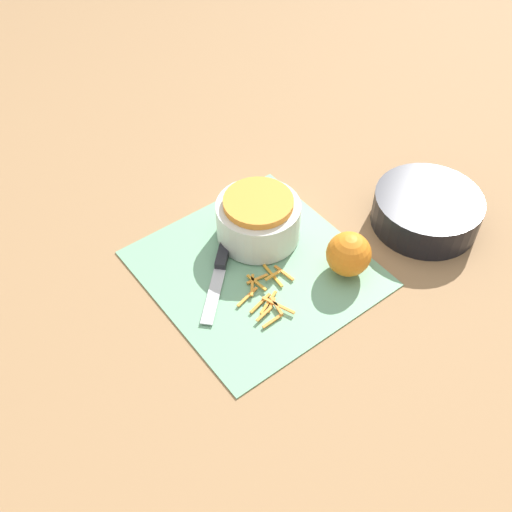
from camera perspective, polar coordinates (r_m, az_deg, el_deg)
name	(u,v)px	position (r m, az deg, el deg)	size (l,w,h in m)	color
ground_plane	(256,269)	(1.11, 0.00, -1.24)	(4.00, 4.00, 0.00)	#9E754C
cutting_board	(256,268)	(1.11, 0.00, -1.14)	(0.39, 0.38, 0.01)	#75AD84
bowl_speckled	(258,218)	(1.13, 0.21, 3.63)	(0.16, 0.16, 0.09)	silver
bowl_dark	(426,210)	(1.22, 15.92, 4.22)	(0.21, 0.21, 0.07)	black
knife	(222,257)	(1.12, -3.21, -0.11)	(0.17, 0.18, 0.02)	#232328
orange_left	(349,254)	(1.09, 8.82, 0.18)	(0.08, 0.08, 0.08)	orange
peel_pile	(267,294)	(1.06, 1.02, -3.64)	(0.12, 0.12, 0.01)	gold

